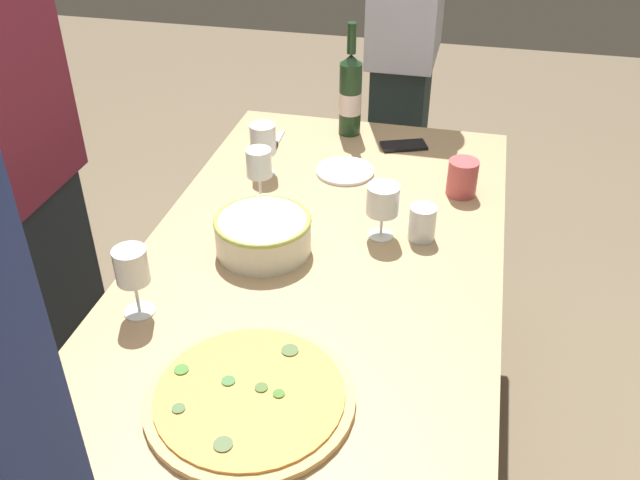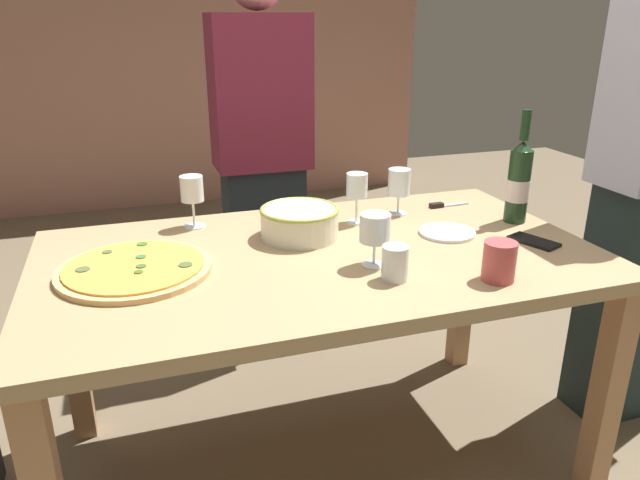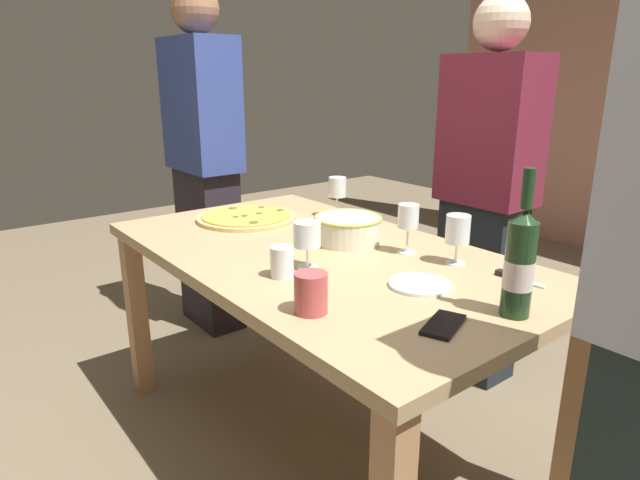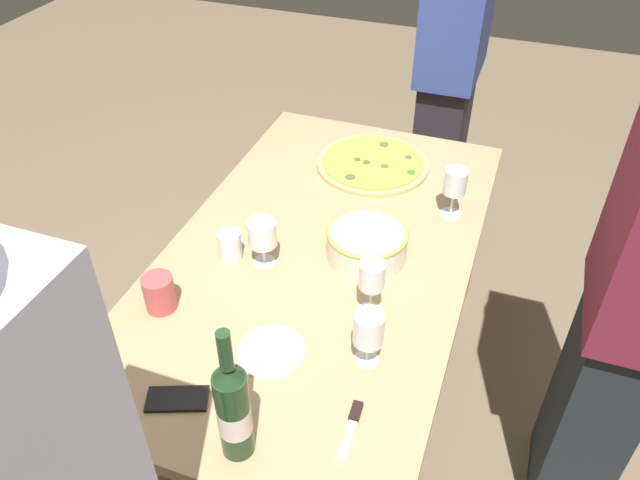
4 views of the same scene
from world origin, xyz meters
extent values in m
plane|color=#706048|center=(0.00, 0.00, 0.00)|extent=(8.00, 8.00, 0.00)
cube|color=tan|center=(0.00, 0.00, 0.73)|extent=(1.60, 0.90, 0.04)
cube|color=tan|center=(-0.74, -0.40, 0.35)|extent=(0.07, 0.07, 0.71)
cube|color=tan|center=(-0.74, 0.40, 0.35)|extent=(0.07, 0.07, 0.71)
cube|color=tan|center=(0.74, 0.40, 0.35)|extent=(0.07, 0.07, 0.71)
cylinder|color=#DFAF6B|center=(-0.51, 0.02, 0.76)|extent=(0.41, 0.41, 0.02)
cylinder|color=#F09E42|center=(-0.51, 0.02, 0.77)|extent=(0.37, 0.37, 0.01)
cylinder|color=#3F772C|center=(-0.49, 0.17, 0.77)|extent=(0.03, 0.03, 0.00)
cylinder|color=#506639|center=(-0.64, 0.03, 0.77)|extent=(0.04, 0.04, 0.00)
cylinder|color=#4B6534|center=(-0.38, -0.03, 0.77)|extent=(0.04, 0.04, 0.00)
cylinder|color=#3F7337|center=(-0.49, 0.07, 0.77)|extent=(0.03, 0.03, 0.00)
cylinder|color=#496639|center=(-0.58, 0.13, 0.77)|extent=(0.03, 0.03, 0.00)
cylinder|color=#47662B|center=(-0.50, 0.00, 0.77)|extent=(0.03, 0.03, 0.00)
cylinder|color=#3D6E25|center=(-0.50, -0.04, 0.77)|extent=(0.02, 0.02, 0.00)
cylinder|color=silver|center=(-0.02, 0.14, 0.80)|extent=(0.24, 0.24, 0.09)
torus|color=#A5B54F|center=(-0.02, 0.14, 0.84)|extent=(0.24, 0.24, 0.01)
cylinder|color=#1C391D|center=(0.70, 0.06, 0.87)|extent=(0.07, 0.07, 0.24)
cone|color=#1C391D|center=(0.70, 0.06, 1.00)|extent=(0.07, 0.07, 0.03)
cylinder|color=#1C391D|center=(0.70, 0.06, 1.07)|extent=(0.03, 0.03, 0.10)
cylinder|color=silver|center=(0.70, 0.06, 0.86)|extent=(0.07, 0.07, 0.07)
cylinder|color=white|center=(0.37, 0.26, 0.75)|extent=(0.06, 0.06, 0.00)
cylinder|color=white|center=(0.37, 0.26, 0.79)|extent=(0.01, 0.01, 0.07)
cylinder|color=white|center=(0.37, 0.26, 0.86)|extent=(0.08, 0.08, 0.09)
cylinder|color=white|center=(-0.32, 0.34, 0.75)|extent=(0.07, 0.07, 0.00)
cylinder|color=white|center=(-0.32, 0.34, 0.80)|extent=(0.01, 0.01, 0.08)
cylinder|color=white|center=(-0.32, 0.34, 0.88)|extent=(0.07, 0.07, 0.08)
cylinder|color=white|center=(0.11, -0.14, 0.75)|extent=(0.07, 0.07, 0.00)
cylinder|color=white|center=(0.11, -0.14, 0.79)|extent=(0.01, 0.01, 0.07)
cylinder|color=white|center=(0.11, -0.14, 0.86)|extent=(0.08, 0.08, 0.08)
cylinder|color=white|center=(0.20, 0.22, 0.75)|extent=(0.06, 0.06, 0.00)
cylinder|color=white|center=(0.20, 0.22, 0.80)|extent=(0.01, 0.01, 0.08)
cylinder|color=white|center=(0.20, 0.22, 0.88)|extent=(0.07, 0.07, 0.08)
cylinder|color=#BD4C4E|center=(0.38, -0.32, 0.80)|extent=(0.08, 0.08, 0.10)
cylinder|color=white|center=(0.12, -0.24, 0.80)|extent=(0.07, 0.07, 0.09)
cylinder|color=white|center=(0.43, 0.02, 0.76)|extent=(0.17, 0.17, 0.01)
cube|color=black|center=(0.64, -0.13, 0.76)|extent=(0.12, 0.16, 0.01)
cube|color=silver|center=(0.60, 0.28, 0.75)|extent=(0.11, 0.03, 0.01)
cube|color=black|center=(0.53, 0.28, 0.76)|extent=(0.05, 0.03, 0.02)
cube|color=#27222A|center=(-1.17, 0.17, 0.43)|extent=(0.37, 0.20, 0.86)
cube|color=#2E418B|center=(-1.17, 0.17, 1.18)|extent=(0.44, 0.24, 0.64)
sphere|color=#926448|center=(-1.17, 0.17, 1.62)|extent=(0.23, 0.23, 0.23)
cube|color=#1D242A|center=(0.03, 0.87, 0.40)|extent=(0.33, 0.20, 0.80)
cube|color=maroon|center=(0.03, 0.87, 1.10)|extent=(0.39, 0.24, 0.60)
sphere|color=beige|center=(0.03, 0.87, 1.52)|extent=(0.22, 0.22, 0.22)
camera|label=1|loc=(-1.40, -0.33, 1.76)|focal=39.16mm
camera|label=2|loc=(-0.50, -1.51, 1.39)|focal=33.31mm
camera|label=3|loc=(1.37, -1.08, 1.32)|focal=30.42mm
camera|label=4|loc=(1.38, 0.50, 1.96)|focal=34.98mm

